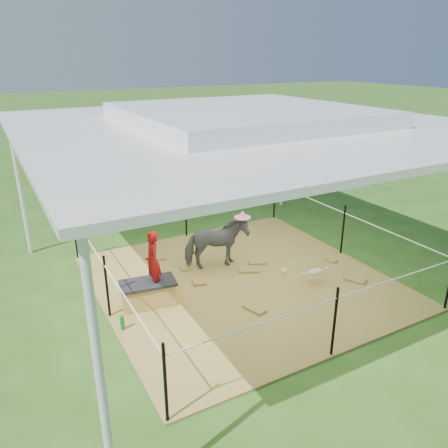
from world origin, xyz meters
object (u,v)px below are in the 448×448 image
pony (216,244)px  foal (316,271)px  picnic_table_far (230,142)px  green_bottle (122,323)px  distant_person (186,151)px  woman (152,255)px  picnic_table_near (168,155)px  straw_bale (149,294)px  trash_barrel (242,158)px

pony → foal: (1.18, -1.32, -0.23)m
picnic_table_far → green_bottle: bearing=-129.5°
picnic_table_far → distant_person: size_ratio=1.54×
woman → foal: size_ratio=1.11×
picnic_table_near → distant_person: size_ratio=1.62×
straw_bale → picnic_table_near: size_ratio=0.48×
pony → trash_barrel: bearing=-24.0°
woman → distant_person: (4.18, 8.11, -0.34)m
woman → picnic_table_far: bearing=153.5°
straw_bale → trash_barrel: (5.62, 6.57, 0.21)m
green_bottle → foal: foal is taller
woman → trash_barrel: bearing=148.6°
straw_bale → pony: size_ratio=0.71×
woman → distant_person: woman is taller
foal → trash_barrel: (2.95, 7.28, 0.15)m
foal → green_bottle: bearing=-177.3°
pony → picnic_table_near: bearing=-5.3°
picnic_table_far → trash_barrel: bearing=-115.7°
green_bottle → woman: bearing=34.7°
picnic_table_near → picnic_table_far: picnic_table_near is taller
green_bottle → foal: 3.24m
woman → picnic_table_near: size_ratio=0.58×
woman → pony: 1.56m
foal → picnic_table_far: 11.21m
picnic_table_far → woman: bearing=-128.3°
pony → foal: size_ratio=1.31×
pony → picnic_table_far: (5.42, 9.06, -0.17)m
straw_bale → green_bottle: straw_bale is taller
straw_bale → green_bottle: (-0.55, -0.45, -0.06)m
straw_bale → foal: size_ratio=0.93×
trash_barrel → picnic_table_near: size_ratio=0.51×
picnic_table_near → picnic_table_far: 3.30m
trash_barrel → picnic_table_far: (1.29, 3.10, -0.10)m
pony → foal: pony is taller
picnic_table_far → distant_person: bearing=-152.5°
trash_barrel → straw_bale: bearing=-130.5°
foal → picnic_table_near: picnic_table_near is taller
straw_bale → distant_person: size_ratio=0.78×
trash_barrel → picnic_table_far: bearing=67.4°
green_bottle → trash_barrel: 9.35m
straw_bale → woman: 0.65m
picnic_table_near → pony: bearing=-109.2°
picnic_table_far → distant_person: distant_person is taller
green_bottle → distant_person: bearing=60.6°
straw_bale → foal: foal is taller
picnic_table_near → distant_person: (0.49, -0.50, 0.16)m
woman → foal: (2.57, -0.71, -0.58)m
green_bottle → picnic_table_far: 12.57m
pony → picnic_table_far: pony is taller
picnic_table_far → distant_person: (-2.63, -1.56, 0.18)m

